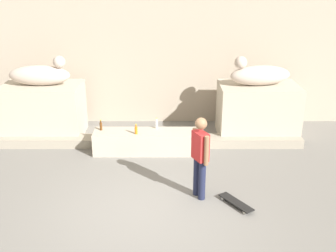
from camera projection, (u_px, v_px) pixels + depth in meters
ground_plane at (144, 213)px, 7.64m from camera, size 40.00×40.00×0.00m
facade_wall at (153, 25)px, 11.59m from camera, size 11.52×0.60×5.56m
pedestal_left at (45, 110)px, 11.02m from camera, size 2.07×1.34×1.42m
pedestal_right at (259, 111)px, 10.99m from camera, size 2.07×1.34×1.42m
statue_reclining_left at (43, 74)px, 10.66m from camera, size 1.61×0.59×0.78m
statue_reclining_right at (261, 75)px, 10.64m from camera, size 1.66×0.78×0.78m
ledge_block at (151, 142)px, 10.11m from camera, size 2.69×0.64×0.55m
skater at (202, 155)px, 7.88m from camera, size 0.34×0.49×1.67m
skateboard at (238, 203)px, 7.86m from camera, size 0.62×0.77×0.08m
bottle_clear at (158, 124)px, 10.17m from camera, size 0.07×0.07×0.27m
bottle_brown at (103, 126)px, 10.07m from camera, size 0.06×0.06×0.27m
bottle_orange at (138, 130)px, 9.82m from camera, size 0.07×0.07×0.25m
stair_step at (151, 141)px, 10.57m from camera, size 7.82×0.50×0.23m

